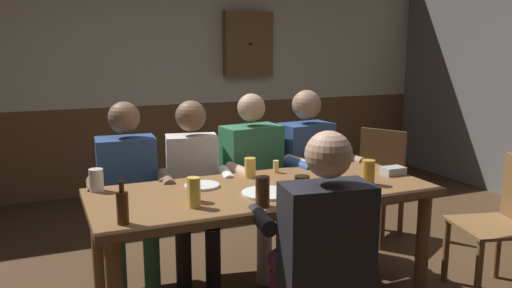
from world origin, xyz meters
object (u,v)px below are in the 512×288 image
at_px(person_2, 256,173).
at_px(plate_0, 266,193).
at_px(person_3, 310,166).
at_px(person_0, 128,187).
at_px(pint_glass_6, 194,192).
at_px(table_candle, 276,167).
at_px(wall_dart_cabinet, 248,44).
at_px(pint_glass_5, 302,189).
at_px(condiment_caddy, 393,171).
at_px(bottle_1, 123,207).
at_px(pint_glass_3, 368,172).
at_px(plate_1, 202,186).
at_px(pint_glass_1, 250,168).
at_px(bottle_0, 335,171).
at_px(chair_empty_near_right, 504,222).
at_px(pint_glass_4, 193,189).
at_px(chair_empty_near_left, 375,180).
at_px(dining_table, 263,206).
at_px(person_1, 193,183).
at_px(person_4, 320,242).
at_px(pint_glass_2, 263,192).
at_px(pint_glass_0, 96,180).

height_order(person_2, plate_0, person_2).
bearing_deg(person_3, person_0, -4.93).
xyz_separation_m(plate_0, pint_glass_6, (-0.43, -0.06, 0.07)).
height_order(table_candle, wall_dart_cabinet, wall_dart_cabinet).
bearing_deg(pint_glass_5, plate_0, 117.49).
relative_size(condiment_caddy, bottle_1, 0.68).
bearing_deg(plate_0, table_candle, 58.56).
bearing_deg(pint_glass_3, plate_0, 175.98).
distance_m(pint_glass_6, wall_dart_cabinet, 3.43).
relative_size(plate_1, pint_glass_1, 1.63).
bearing_deg(bottle_0, chair_empty_near_right, -14.87).
relative_size(condiment_caddy, pint_glass_4, 1.07).
xyz_separation_m(chair_empty_near_left, pint_glass_3, (-0.76, -0.96, 0.36)).
relative_size(dining_table, wall_dart_cabinet, 2.79).
distance_m(dining_table, pint_glass_4, 0.48).
bearing_deg(table_candle, person_1, 145.09).
bearing_deg(condiment_caddy, pint_glass_3, -155.32).
bearing_deg(table_candle, person_0, 159.35).
distance_m(person_2, pint_glass_5, 0.99).
height_order(person_1, table_candle, person_1).
height_order(bottle_0, pint_glass_5, bottle_0).
xyz_separation_m(person_2, bottle_1, (-1.07, -0.93, 0.17)).
bearing_deg(person_3, dining_table, 39.24).
bearing_deg(wall_dart_cabinet, chair_empty_near_left, -81.19).
distance_m(person_4, bottle_0, 0.71).
xyz_separation_m(chair_empty_near_left, condiment_caddy, (-0.48, -0.82, 0.31)).
bearing_deg(bottle_0, pint_glass_2, -159.04).
bearing_deg(pint_glass_3, dining_table, 165.37).
relative_size(person_0, person_4, 1.01).
relative_size(person_3, plate_0, 4.58).
distance_m(person_4, chair_empty_near_left, 1.99).
xyz_separation_m(person_0, chair_empty_near_right, (2.17, -1.02, -0.20)).
distance_m(person_1, plate_1, 0.48).
bearing_deg(plate_0, pint_glass_1, 81.10).
bearing_deg(table_candle, pint_glass_6, -144.63).
height_order(person_1, person_3, person_3).
relative_size(table_candle, plate_1, 0.39).
height_order(person_1, chair_empty_near_right, person_1).
relative_size(person_4, bottle_0, 5.23).
bearing_deg(chair_empty_near_left, person_0, 63.99).
relative_size(bottle_1, pint_glass_6, 1.31).
bearing_deg(condiment_caddy, pint_glass_0, 168.82).
height_order(chair_empty_near_right, wall_dart_cabinet, wall_dart_cabinet).
distance_m(person_0, plate_0, 0.99).
xyz_separation_m(table_candle, pint_glass_1, (-0.20, -0.05, 0.02)).
xyz_separation_m(pint_glass_1, pint_glass_2, (-0.16, -0.56, 0.02)).
xyz_separation_m(person_1, pint_glass_3, (0.84, -0.79, 0.17)).
bearing_deg(pint_glass_5, person_1, 108.04).
height_order(condiment_caddy, plate_0, condiment_caddy).
bearing_deg(person_4, pint_glass_2, 121.18).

